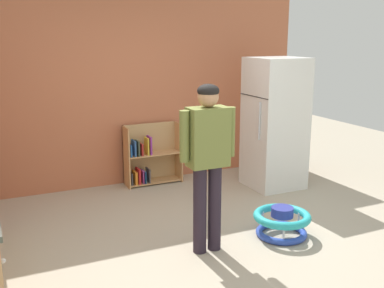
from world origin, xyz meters
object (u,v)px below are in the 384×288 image
Objects in this scene: bookshelf at (149,158)px; baby_walker at (282,222)px; refrigerator at (275,123)px; standing_person at (208,154)px.

bookshelf is 2.38m from baby_walker.
refrigerator is at bearing -28.63° from bookshelf.
bookshelf is 2.33m from standing_person.
refrigerator is 1.08× the size of standing_person.
bookshelf is 0.52× the size of standing_person.
standing_person is (-1.74, -1.40, 0.10)m from refrigerator.
standing_person reaches higher than baby_walker.
baby_walker is (0.66, -2.28, -0.21)m from bookshelf.
bookshelf is at bearing 151.37° from refrigerator.
bookshelf is at bearing 106.10° from baby_walker.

